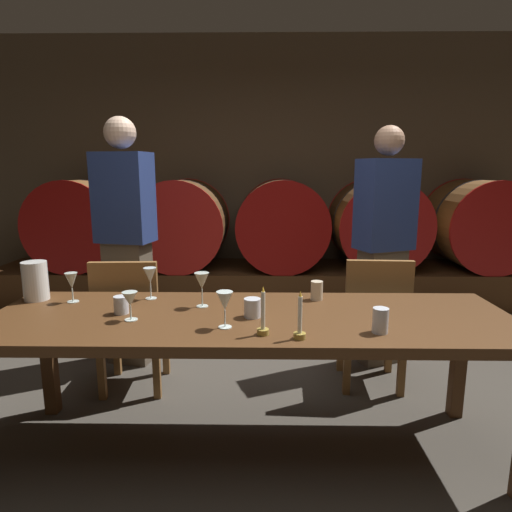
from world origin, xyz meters
TOP-DOWN VIEW (x-y plane):
  - ground_plane at (0.00, 0.00)m, footprint 8.89×8.89m
  - back_wall at (0.00, 3.20)m, footprint 6.83×0.24m
  - barrel_shelf at (0.00, 2.65)m, footprint 6.15×0.90m
  - wine_barrel_far_left at (-2.13, 2.65)m, footprint 0.95×0.87m
  - wine_barrel_left at (-1.05, 2.65)m, footprint 0.95×0.87m
  - wine_barrel_center at (0.01, 2.65)m, footprint 0.95×0.87m
  - wine_barrel_right at (1.03, 2.65)m, footprint 0.95×0.87m
  - wine_barrel_far_right at (2.10, 2.65)m, footprint 0.95×0.87m
  - dining_table at (-0.25, 0.01)m, footprint 2.52×0.79m
  - chair_left at (-1.03, 0.60)m, footprint 0.42×0.42m
  - chair_right at (0.52, 0.67)m, footprint 0.42×0.42m
  - guest_left at (-1.17, 1.07)m, footprint 0.42×0.31m
  - guest_right at (0.68, 1.09)m, footprint 0.44×0.36m
  - candle_left at (-0.19, -0.25)m, footprint 0.05×0.05m
  - candle_right at (-0.04, -0.29)m, footprint 0.05×0.05m
  - pitcher at (-1.41, 0.25)m, footprint 0.13×0.13m
  - wine_glass_far_left at (-1.20, 0.21)m, footprint 0.06×0.06m
  - wine_glass_left at (-0.81, -0.07)m, footprint 0.07×0.07m
  - wine_glass_center at (-0.80, 0.27)m, footprint 0.07×0.07m
  - wine_glass_right at (-0.50, 0.14)m, footprint 0.07×0.07m
  - wine_glass_far_right at (-0.36, -0.16)m, footprint 0.07×0.07m
  - cup_far_left at (-0.88, 0.02)m, footprint 0.07×0.07m
  - cup_center_left at (-0.24, -0.02)m, footprint 0.08×0.08m
  - cup_center_right at (0.10, 0.27)m, footprint 0.06×0.06m
  - cup_far_right at (0.31, -0.22)m, footprint 0.07×0.07m

SIDE VIEW (x-z plane):
  - ground_plane at x=0.00m, z-range 0.00..0.00m
  - barrel_shelf at x=0.00m, z-range 0.00..0.38m
  - chair_left at x=-1.03m, z-range 0.05..0.93m
  - chair_right at x=0.52m, z-range 0.05..0.93m
  - dining_table at x=-0.25m, z-range 0.29..1.02m
  - cup_far_left at x=-0.88m, z-range 0.72..0.81m
  - cup_center_left at x=-0.24m, z-range 0.72..0.81m
  - cup_center_right at x=0.10m, z-range 0.72..0.83m
  - cup_far_right at x=0.31m, z-range 0.72..0.83m
  - candle_right at x=-0.04m, z-range 0.68..0.88m
  - candle_left at x=-0.19m, z-range 0.68..0.89m
  - wine_glass_left at x=-0.81m, z-range 0.75..0.89m
  - pitcher at x=-1.41m, z-range 0.72..0.93m
  - wine_glass_far_left at x=-1.20m, z-range 0.76..0.91m
  - wine_glass_far_right at x=-0.36m, z-range 0.76..0.92m
  - wine_barrel_far_left at x=-2.13m, z-range 0.37..1.32m
  - wine_barrel_left at x=-1.05m, z-range 0.37..1.32m
  - wine_barrel_center at x=0.01m, z-range 0.37..1.32m
  - wine_barrel_right at x=1.03m, z-range 0.37..1.32m
  - wine_barrel_far_right at x=2.10m, z-range 0.37..1.32m
  - wine_glass_center at x=-0.80m, z-range 0.76..0.94m
  - wine_glass_right at x=-0.50m, z-range 0.77..0.94m
  - guest_right at x=0.68m, z-range 0.02..1.74m
  - guest_left at x=-1.17m, z-range 0.03..1.80m
  - back_wall at x=0.00m, z-range 0.00..2.88m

